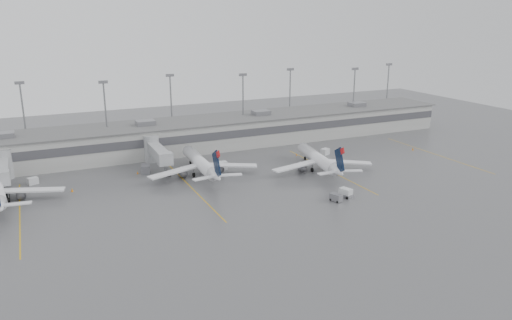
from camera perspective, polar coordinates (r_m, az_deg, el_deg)
name	(u,v)px	position (r m, az deg, el deg)	size (l,w,h in m)	color
ground	(318,215)	(97.62, 7.15, -6.26)	(260.00, 260.00, 0.00)	#525255
terminal	(215,132)	(146.42, -4.76, 3.18)	(152.00, 17.00, 9.45)	#A5A5A0
light_masts	(207,103)	(150.21, -5.59, 6.55)	(142.40, 8.00, 20.60)	gray
jet_bridge_left	(3,168)	(126.63, -26.98, -0.81)	(4.00, 17.20, 7.00)	gray
jet_bridge_right	(155,151)	(129.45, -11.42, 1.02)	(4.00, 17.20, 7.00)	gray
stand_markings	(265,179)	(117.32, 1.01, -2.21)	(105.25, 40.00, 0.01)	#D59F0C
jet_mid_left	(201,163)	(119.91, -6.28, -0.39)	(26.76, 30.03, 9.71)	white
jet_mid_right	(319,159)	(123.88, 7.25, 0.07)	(25.41, 28.71, 9.35)	white
baggage_tug	(346,194)	(107.48, 10.22, -3.82)	(2.69, 3.41, 1.93)	silver
baggage_cart	(336,197)	(104.80, 9.15, -4.24)	(2.12, 2.82, 1.61)	slate
gse_uld_a	(33,181)	(124.60, -24.15, -2.19)	(2.22, 1.48, 1.57)	silver
gse_uld_b	(221,165)	(124.98, -3.97, -0.62)	(2.71, 1.81, 1.92)	silver
gse_uld_c	(325,152)	(139.00, 7.90, 0.95)	(2.39, 1.59, 1.69)	silver
gse_loader	(146,169)	(124.76, -12.50, -0.98)	(2.04, 3.26, 2.04)	slate
cone_a	(72,190)	(116.33, -20.28, -3.22)	(0.50, 0.50, 0.79)	orange
cone_b	(138,173)	(124.59, -13.38, -1.40)	(0.41, 0.41, 0.65)	orange
cone_c	(297,154)	(137.40, 4.67, 0.65)	(0.41, 0.41, 0.65)	orange
cone_d	(413,149)	(149.24, 17.49, 1.23)	(0.50, 0.50, 0.80)	orange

